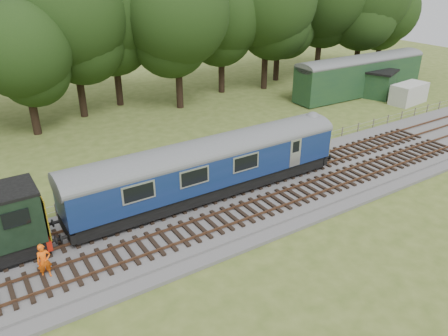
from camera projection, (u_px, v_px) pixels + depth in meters
ground at (263, 196)px, 28.54m from camera, size 120.00×120.00×0.00m
ballast at (263, 193)px, 28.46m from camera, size 70.00×7.00×0.35m
track_north at (251, 182)px, 29.42m from camera, size 67.20×2.40×0.21m
track_south at (279, 200)px, 27.14m from camera, size 67.20×2.40×0.21m
fence at (226, 170)px, 31.95m from camera, size 64.00×0.12×1.00m
tree_line at (134, 109)px, 45.22m from camera, size 70.00×8.00×18.00m
dmu_railcar at (209, 163)px, 26.89m from camera, size 18.05×2.86×3.88m
worker at (44, 261)px, 20.34m from camera, size 0.66×0.44×1.80m
parked_coach at (360, 73)px, 48.92m from camera, size 17.12×3.40×4.36m
shed at (377, 83)px, 48.66m from camera, size 4.77×4.77×2.98m
caravan at (409, 93)px, 46.56m from camera, size 4.51×2.55×2.11m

